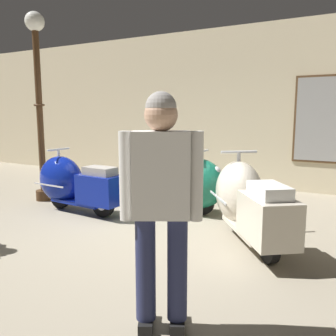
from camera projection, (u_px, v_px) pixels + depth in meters
The scene contains 7 objects.
ground_plane at pixel (134, 229), 4.76m from camera, with size 60.00×60.00×0.00m, color gray.
showroom_back_wall at pixel (232, 108), 7.56m from camera, with size 18.00×0.63×3.34m.
scooter_0 at pixel (72, 183), 5.60m from camera, with size 1.65×0.58×0.99m.
scooter_1 at pixel (184, 184), 5.55m from camera, with size 1.66×0.59×1.00m.
scooter_2 at pixel (246, 201), 4.32m from camera, with size 1.44×1.72×1.08m.
lamppost at pixel (38, 91), 6.09m from camera, with size 0.32×0.32×3.24m.
visitor_1 at pixel (161, 197), 2.42m from camera, with size 0.52×0.39×1.69m.
Camera 1 is at (2.59, -3.81, 1.55)m, focal length 37.70 mm.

